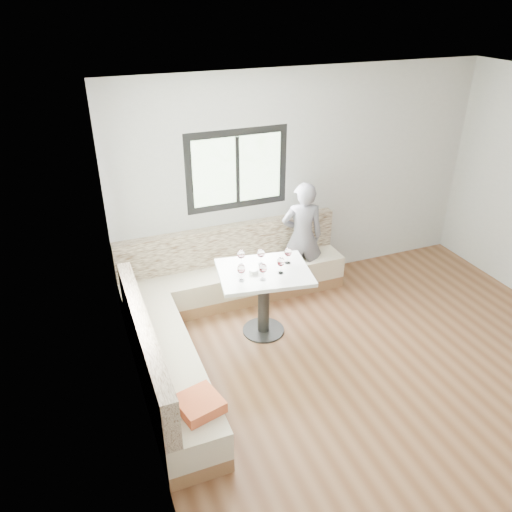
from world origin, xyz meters
The scene contains 11 objects.
room centered at (-0.08, 0.08, 1.41)m, with size 5.01×5.01×2.81m.
banquette centered at (-1.59, 1.63, 0.33)m, with size 2.90×2.80×0.95m.
table centered at (-0.98, 1.42, 0.62)m, with size 1.12×0.94×0.83m.
person centered at (-0.13, 2.19, 0.74)m, with size 0.54×0.36×1.49m, color slate.
olive_ramekin centered at (-1.10, 1.43, 0.85)m, with size 0.10×0.10×0.04m.
wine_glass_a centered at (-1.29, 1.31, 0.96)m, with size 0.09×0.09×0.19m.
wine_glass_b centered at (-1.07, 1.25, 0.96)m, with size 0.09×0.09×0.19m.
wine_glass_c centered at (-0.83, 1.31, 0.96)m, with size 0.09×0.09×0.19m.
wine_glass_d centered at (-0.96, 1.57, 0.96)m, with size 0.09×0.09×0.19m.
wine_glass_e centered at (-0.66, 1.49, 0.96)m, with size 0.09×0.09×0.19m.
wine_glass_f centered at (-1.18, 1.63, 0.96)m, with size 0.09×0.09×0.19m.
Camera 1 is at (-2.82, -3.00, 3.60)m, focal length 35.00 mm.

